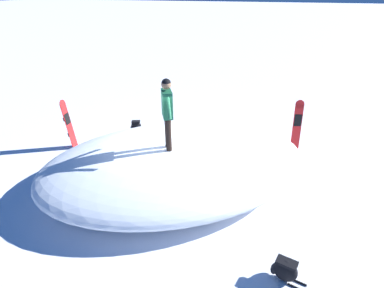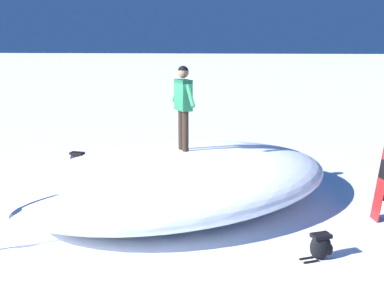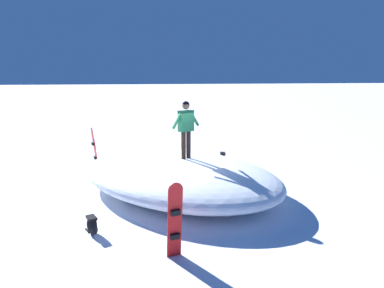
{
  "view_description": "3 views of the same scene",
  "coord_description": "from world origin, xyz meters",
  "px_view_note": "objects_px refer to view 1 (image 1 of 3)",
  "views": [
    {
      "loc": [
        -6.88,
        -2.95,
        4.67
      ],
      "look_at": [
        -0.88,
        -0.8,
        1.38
      ],
      "focal_mm": 28.4,
      "sensor_mm": 36.0,
      "label": 1
    },
    {
      "loc": [
        8.65,
        1.01,
        3.34
      ],
      "look_at": [
        -0.23,
        0.11,
        1.33
      ],
      "focal_mm": 42.69,
      "sensor_mm": 36.0,
      "label": 2
    },
    {
      "loc": [
        0.91,
        9.84,
        3.64
      ],
      "look_at": [
        -0.95,
        -0.27,
        1.49
      ],
      "focal_mm": 31.24,
      "sensor_mm": 36.0,
      "label": 3
    }
  ],
  "objects_px": {
    "snowboard_primary_upright": "(297,126)",
    "backpack_far": "(136,126)",
    "snowboarder_standing": "(167,108)",
    "backpack_near": "(285,270)",
    "snowboard_secondary_upright": "(68,123)"
  },
  "relations": [
    {
      "from": "snowboard_primary_upright",
      "to": "backpack_far",
      "type": "xyz_separation_m",
      "value": [
        -0.44,
        5.46,
        -0.65
      ]
    },
    {
      "from": "backpack_near",
      "to": "backpack_far",
      "type": "bearing_deg",
      "value": 49.97
    },
    {
      "from": "snowboard_secondary_upright",
      "to": "backpack_near",
      "type": "distance_m",
      "value": 7.59
    },
    {
      "from": "backpack_far",
      "to": "snowboard_secondary_upright",
      "type": "bearing_deg",
      "value": 141.58
    },
    {
      "from": "snowboarder_standing",
      "to": "backpack_far",
      "type": "bearing_deg",
      "value": 43.34
    },
    {
      "from": "snowboard_secondary_upright",
      "to": "backpack_far",
      "type": "height_order",
      "value": "snowboard_secondary_upright"
    },
    {
      "from": "snowboarder_standing",
      "to": "backpack_near",
      "type": "distance_m",
      "value": 4.19
    },
    {
      "from": "snowboarder_standing",
      "to": "snowboard_primary_upright",
      "type": "relative_size",
      "value": 1.06
    },
    {
      "from": "snowboard_secondary_upright",
      "to": "backpack_near",
      "type": "bearing_deg",
      "value": -112.78
    },
    {
      "from": "snowboarder_standing",
      "to": "backpack_far",
      "type": "xyz_separation_m",
      "value": [
        2.62,
        2.48,
        -1.93
      ]
    },
    {
      "from": "snowboarder_standing",
      "to": "snowboard_secondary_upright",
      "type": "distance_m",
      "value": 4.18
    },
    {
      "from": "snowboard_primary_upright",
      "to": "backpack_near",
      "type": "height_order",
      "value": "snowboard_primary_upright"
    },
    {
      "from": "snowboard_primary_upright",
      "to": "backpack_far",
      "type": "distance_m",
      "value": 5.51
    },
    {
      "from": "snowboard_secondary_upright",
      "to": "backpack_near",
      "type": "height_order",
      "value": "snowboard_secondary_upright"
    },
    {
      "from": "snowboarder_standing",
      "to": "snowboard_secondary_upright",
      "type": "bearing_deg",
      "value": 77.4
    }
  ]
}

